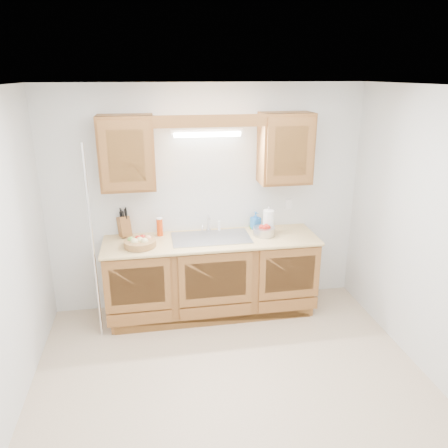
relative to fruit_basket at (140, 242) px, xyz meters
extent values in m
plane|color=#C5AC8E|center=(0.75, -1.10, -0.95)|extent=(3.50, 3.50, 0.00)
plane|color=white|center=(0.75, -1.10, 1.55)|extent=(3.50, 3.50, 0.00)
cube|color=silver|center=(0.75, 0.40, 0.30)|extent=(3.50, 0.02, 2.50)
cube|color=silver|center=(0.75, -2.60, 0.30)|extent=(3.50, 0.02, 2.50)
cube|color=silver|center=(2.50, -1.10, 0.30)|extent=(0.02, 3.00, 2.50)
cube|color=brown|center=(0.75, 0.10, -0.51)|extent=(2.20, 0.60, 0.86)
cube|color=tan|center=(0.75, 0.09, -0.07)|extent=(2.30, 0.63, 0.04)
cube|color=brown|center=(-0.08, 0.24, 0.88)|extent=(0.55, 0.33, 0.75)
cube|color=brown|center=(1.58, 0.24, 0.88)|extent=(0.55, 0.33, 0.75)
cube|color=brown|center=(0.75, 0.09, 1.19)|extent=(2.20, 0.05, 0.12)
cylinder|color=white|center=(0.75, 0.30, 1.03)|extent=(0.70, 0.05, 0.05)
cube|color=white|center=(0.75, 0.33, 1.06)|extent=(0.76, 0.06, 0.05)
cube|color=#9E9EA3|center=(0.75, 0.11, -0.04)|extent=(0.84, 0.46, 0.01)
cube|color=#9E9EA3|center=(0.54, 0.11, -0.13)|extent=(0.39, 0.40, 0.16)
cube|color=#9E9EA3|center=(0.96, 0.11, -0.13)|extent=(0.39, 0.40, 0.16)
cylinder|color=silver|center=(0.75, 0.31, -0.03)|extent=(0.06, 0.06, 0.04)
cylinder|color=silver|center=(0.75, 0.31, 0.05)|extent=(0.02, 0.02, 0.16)
cylinder|color=silver|center=(0.75, 0.26, 0.14)|extent=(0.02, 0.12, 0.02)
cylinder|color=white|center=(0.87, 0.31, 0.01)|extent=(0.03, 0.03, 0.12)
cylinder|color=silver|center=(-0.45, -0.16, 0.05)|extent=(0.03, 0.03, 2.00)
cube|color=white|center=(1.70, 0.40, 0.20)|extent=(0.08, 0.01, 0.12)
cylinder|color=#B48048|center=(0.00, 0.00, -0.01)|extent=(0.41, 0.41, 0.06)
sphere|color=#D8C67F|center=(-0.05, -0.04, 0.02)|extent=(0.08, 0.08, 0.08)
sphere|color=#D8C67F|center=(0.05, -0.05, 0.02)|extent=(0.08, 0.08, 0.08)
sphere|color=tan|center=(0.08, 0.03, 0.02)|extent=(0.08, 0.08, 0.08)
sphere|color=#AF1F14|center=(-0.02, 0.05, 0.02)|extent=(0.07, 0.07, 0.07)
sphere|color=#72A53F|center=(-0.09, 0.02, 0.02)|extent=(0.07, 0.07, 0.07)
sphere|color=#D8C67F|center=(0.00, -0.01, 0.02)|extent=(0.08, 0.08, 0.08)
sphere|color=#AF1F14|center=(0.03, 0.08, 0.02)|extent=(0.07, 0.07, 0.07)
cube|color=brown|center=(-0.17, 0.33, 0.07)|extent=(0.17, 0.21, 0.25)
cylinder|color=black|center=(-0.20, 0.31, 0.20)|extent=(0.03, 0.04, 0.09)
cylinder|color=black|center=(-0.17, 0.31, 0.20)|extent=(0.03, 0.04, 0.09)
cylinder|color=black|center=(-0.14, 0.31, 0.20)|extent=(0.03, 0.04, 0.09)
cylinder|color=black|center=(-0.19, 0.35, 0.21)|extent=(0.03, 0.04, 0.09)
cylinder|color=black|center=(-0.15, 0.35, 0.21)|extent=(0.03, 0.04, 0.09)
cylinder|color=black|center=(-0.20, 0.38, 0.22)|extent=(0.03, 0.04, 0.09)
cylinder|color=black|center=(-0.14, 0.38, 0.22)|extent=(0.03, 0.04, 0.09)
cylinder|color=#D23D0B|center=(0.21, 0.29, 0.05)|extent=(0.08, 0.08, 0.19)
cylinder|color=white|center=(0.21, 0.29, 0.15)|extent=(0.07, 0.07, 0.01)
imported|color=blue|center=(1.29, 0.31, 0.06)|extent=(0.12, 0.12, 0.20)
cube|color=#CC333F|center=(1.29, 0.34, -0.04)|extent=(0.12, 0.08, 0.01)
cube|color=green|center=(1.29, 0.34, -0.03)|extent=(0.12, 0.08, 0.02)
cylinder|color=silver|center=(1.41, 0.17, -0.04)|extent=(0.15, 0.15, 0.01)
cylinder|color=silver|center=(1.41, 0.17, 0.10)|extent=(0.02, 0.02, 0.30)
cylinder|color=white|center=(1.41, 0.17, 0.09)|extent=(0.13, 0.13, 0.25)
sphere|color=silver|center=(1.41, 0.17, 0.25)|extent=(0.02, 0.02, 0.02)
cylinder|color=silver|center=(1.34, 0.10, 0.00)|extent=(0.32, 0.32, 0.09)
sphere|color=#AF1F14|center=(1.31, 0.10, 0.05)|extent=(0.06, 0.06, 0.06)
sphere|color=#AF1F14|center=(1.36, 0.12, 0.05)|extent=(0.06, 0.06, 0.06)
sphere|color=#AF1F14|center=(1.34, 0.07, 0.05)|extent=(0.06, 0.06, 0.06)
sphere|color=#AF1F14|center=(1.37, 0.08, 0.05)|extent=(0.06, 0.06, 0.06)
camera|label=1|loc=(0.14, -4.25, 1.65)|focal=35.00mm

